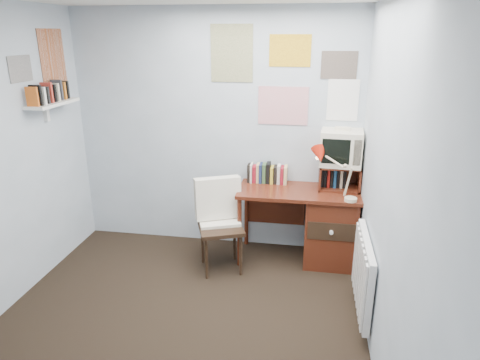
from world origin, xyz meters
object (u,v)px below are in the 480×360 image
object	(u,v)px
crt_tv	(341,146)
wall_shelf	(53,103)
desk_chair	(221,228)
desk	(324,224)
desk_lamp	(352,179)
tv_riser	(339,177)
radiator	(363,274)

from	to	relation	value
crt_tv	wall_shelf	size ratio (longest dim) A/B	0.64
desk_chair	wall_shelf	xyz separation A→B (m)	(-1.57, -0.04, 1.18)
desk	crt_tv	size ratio (longest dim) A/B	3.04
crt_tv	desk_chair	bearing A→B (deg)	-153.13
desk	wall_shelf	bearing A→B (deg)	-171.60
desk_lamp	tv_riser	distance (m)	0.35
desk	crt_tv	bearing A→B (deg)	47.87
desk	wall_shelf	size ratio (longest dim) A/B	1.94
tv_riser	desk	bearing A→B (deg)	-137.04
desk_chair	crt_tv	xyz separation A→B (m)	(1.12, 0.47, 0.76)
desk_chair	desk_lamp	bearing A→B (deg)	-15.39
tv_riser	crt_tv	distance (m)	0.31
wall_shelf	tv_riser	bearing A→B (deg)	10.32
desk_lamp	wall_shelf	world-z (taller)	wall_shelf
desk_chair	crt_tv	distance (m)	1.43
radiator	tv_riser	bearing A→B (deg)	99.28
desk_lamp	wall_shelf	size ratio (longest dim) A/B	0.68
desk_lamp	crt_tv	xyz separation A→B (m)	(-0.10, 0.35, 0.22)
desk	crt_tv	distance (m)	0.81
desk_lamp	radiator	size ratio (longest dim) A/B	0.53
tv_riser	crt_tv	world-z (taller)	crt_tv
desk_lamp	wall_shelf	xyz separation A→B (m)	(-2.79, -0.16, 0.65)
desk_lamp	tv_riser	xyz separation A→B (m)	(-0.10, 0.33, -0.09)
desk	wall_shelf	distance (m)	2.87
desk_lamp	desk_chair	bearing A→B (deg)	-156.08
radiator	desk	bearing A→B (deg)	107.24
desk_lamp	desk	bearing A→B (deg)	152.57
desk_chair	desk_lamp	size ratio (longest dim) A/B	2.08
desk	radiator	bearing A→B (deg)	-72.76
desk_chair	radiator	distance (m)	1.42
desk	crt_tv	world-z (taller)	crt_tv
desk	desk_lamp	distance (m)	0.64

